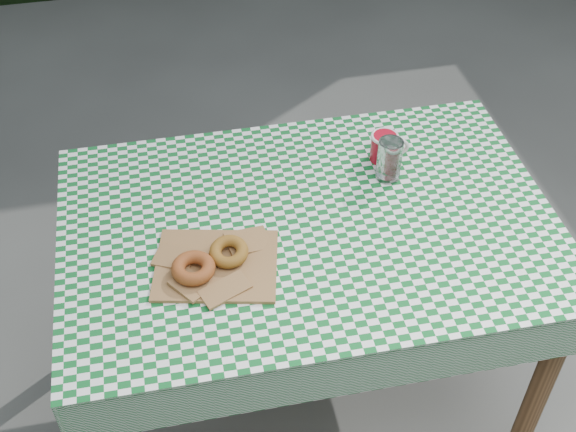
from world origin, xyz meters
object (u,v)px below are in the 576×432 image
at_px(table, 307,315).
at_px(drinking_glass, 389,160).
at_px(paper_bag, 216,264).
at_px(coffee_mug, 384,147).

distance_m(table, drinking_glass, 0.53).
bearing_deg(paper_bag, drinking_glass, 24.60).
xyz_separation_m(paper_bag, drinking_glass, (0.51, 0.23, 0.05)).
xyz_separation_m(table, drinking_glass, (0.25, 0.13, 0.44)).
height_order(table, coffee_mug, coffee_mug).
distance_m(coffee_mug, drinking_glass, 0.08).
distance_m(table, coffee_mug, 0.54).
bearing_deg(drinking_glass, table, -153.01).
relative_size(coffee_mug, drinking_glass, 1.20).
bearing_deg(coffee_mug, table, -132.19).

